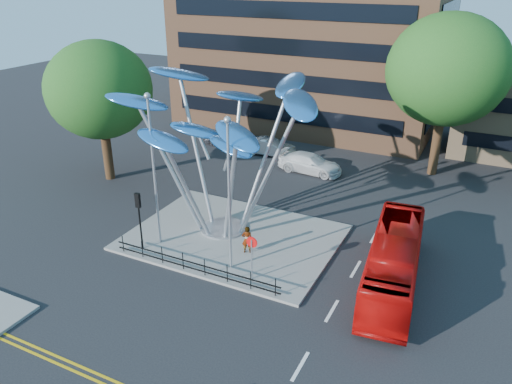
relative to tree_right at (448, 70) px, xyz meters
The scene contains 17 objects.
ground 24.75m from the tree_right, 109.98° to the right, with size 120.00×120.00×0.00m, color black.
traffic_island 20.01m from the tree_right, 119.36° to the right, with size 12.00×9.00×0.15m, color slate.
double_yellow_near 30.21m from the tree_right, 105.95° to the right, with size 40.00×0.12×0.01m, color gold.
double_yellow_far 30.49m from the tree_right, 105.78° to the right, with size 40.00×0.12×0.01m, color gold.
tree_right is the anchor object (origin of this frame).
tree_left 25.09m from the tree_right, 151.39° to the right, with size 7.60×7.60×10.32m.
leaf_sculpture 18.37m from the tree_right, 123.31° to the right, with size 12.72×9.54×9.51m.
street_lamp_left 22.49m from the tree_right, 124.05° to the right, with size 0.36×0.36×8.80m.
street_lamp_right 20.64m from the tree_right, 111.54° to the right, with size 0.36×0.36×8.30m.
traffic_light_island 24.06m from the tree_right, 123.69° to the right, with size 0.28×0.18×3.42m.
no_entry_sign_island 21.31m from the tree_right, 107.12° to the right, with size 0.60×0.10×2.45m.
pedestrian_railing_front 23.43m from the tree_right, 113.91° to the right, with size 10.00×0.06×1.00m.
red_bus 17.87m from the tree_right, 88.27° to the right, with size 2.29×9.78×2.72m, color #B10A08.
pedestrian 20.08m from the tree_right, 113.26° to the right, with size 0.59×0.39×1.63m, color gray.
parked_car_left 19.20m from the tree_right, behind, with size 1.69×4.21×1.43m, color #46484F.
parked_car_mid 15.21m from the tree_right, behind, with size 1.53×4.38×1.44m, color #A8ABAF.
parked_car_right 12.05m from the tree_right, 155.35° to the right, with size 2.07×5.10×1.48m, color silver.
Camera 1 is at (11.81, -16.73, 14.79)m, focal length 35.00 mm.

